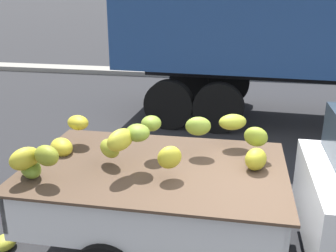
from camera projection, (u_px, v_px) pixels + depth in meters
curb_strip at (259, 76)px, 13.56m from camera, size 80.00×0.80×0.16m
fallen_banana_bunch_near_tailgate at (5, 243)px, 4.71m from camera, size 0.30×0.36×0.17m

